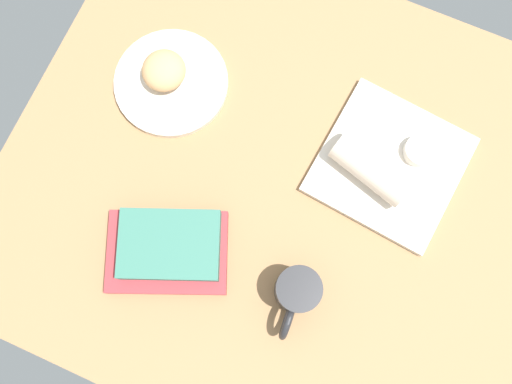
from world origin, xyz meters
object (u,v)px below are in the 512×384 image
square_plate (390,165)px  coffee_mug (297,292)px  breakfast_wrap (372,168)px  scone_pastry (164,70)px  round_plate (171,83)px  book_stack (169,249)px  sauce_cup (420,151)px

square_plate → coffee_mug: (-7.03, -28.67, 3.86)cm
square_plate → breakfast_wrap: size_ratio=1.66×
scone_pastry → coffee_mug: size_ratio=0.67×
round_plate → coffee_mug: (37.13, -27.15, 3.96)cm
book_stack → square_plate: bearing=45.1°
square_plate → scone_pastry: bearing=-178.8°
book_stack → scone_pastry: bearing=116.8°
breakfast_wrap → coffee_mug: coffee_mug is taller
round_plate → coffee_mug: bearing=-36.2°
round_plate → scone_pastry: bearing=155.7°
round_plate → book_stack: (13.68, -29.06, 2.02)cm
sauce_cup → square_plate: bearing=-134.8°
square_plate → sauce_cup: (3.94, 3.98, 2.06)cm
scone_pastry → sauce_cup: scone_pastry is taller
round_plate → book_stack: bearing=-64.8°
scone_pastry → book_stack: size_ratio=0.33×
breakfast_wrap → square_plate: bearing=-28.5°
square_plate → book_stack: bearing=-134.9°
breakfast_wrap → book_stack: breakfast_wrap is taller
sauce_cup → coffee_mug: size_ratio=0.47×
coffee_mug → book_stack: bearing=-175.3°
square_plate → round_plate: bearing=-178.0°
square_plate → breakfast_wrap: breakfast_wrap is taller
breakfast_wrap → coffee_mug: (-3.88, -25.49, -0.05)cm
breakfast_wrap → coffee_mug: bearing=-172.4°
round_plate → square_plate: bearing=2.0°
round_plate → square_plate: square_plate is taller
sauce_cup → breakfast_wrap: breakfast_wrap is taller
square_plate → book_stack: size_ratio=0.99×
scone_pastry → book_stack: scone_pastry is taller
breakfast_wrap → book_stack: (-27.32, -27.40, -1.98)cm
round_plate → book_stack: 32.19cm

